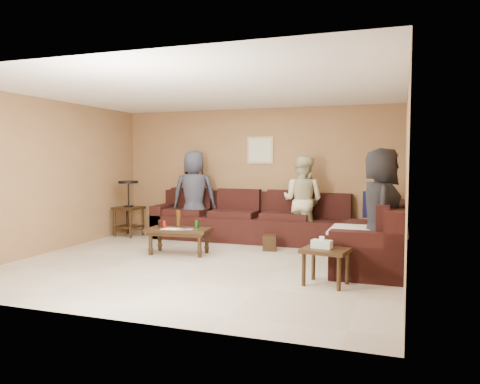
% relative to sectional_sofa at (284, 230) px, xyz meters
% --- Properties ---
extents(room, '(5.60, 5.50, 2.50)m').
position_rel_sectional_sofa_xyz_m(room, '(-0.81, -1.52, 1.34)').
color(room, '#BDB3A0').
rests_on(room, ground).
extents(sectional_sofa, '(4.65, 2.90, 0.97)m').
position_rel_sectional_sofa_xyz_m(sectional_sofa, '(0.00, 0.00, 0.00)').
color(sectional_sofa, black).
rests_on(sectional_sofa, ground).
extents(coffee_table, '(1.05, 0.59, 0.70)m').
position_rel_sectional_sofa_xyz_m(coffee_table, '(-1.48, -1.02, 0.03)').
color(coffee_table, black).
rests_on(coffee_table, ground).
extents(end_table_left, '(0.54, 0.54, 1.10)m').
position_rel_sectional_sofa_xyz_m(end_table_left, '(-3.22, 0.25, 0.25)').
color(end_table_left, black).
rests_on(end_table_left, ground).
extents(side_table_right, '(0.61, 0.53, 0.59)m').
position_rel_sectional_sofa_xyz_m(side_table_right, '(1.03, -2.12, 0.06)').
color(side_table_right, black).
rests_on(side_table_right, ground).
extents(waste_bin, '(0.26, 0.26, 0.26)m').
position_rel_sectional_sofa_xyz_m(waste_bin, '(-0.18, -0.26, -0.20)').
color(waste_bin, black).
rests_on(waste_bin, ground).
extents(wall_art, '(0.52, 0.04, 0.52)m').
position_rel_sectional_sofa_xyz_m(wall_art, '(-0.71, 0.96, 1.37)').
color(wall_art, tan).
rests_on(wall_art, ground).
extents(person_left, '(0.95, 0.77, 1.69)m').
position_rel_sectional_sofa_xyz_m(person_left, '(-1.88, 0.45, 0.52)').
color(person_left, '#2E3140').
rests_on(person_left, ground).
extents(person_middle, '(0.89, 0.77, 1.59)m').
position_rel_sectional_sofa_xyz_m(person_middle, '(0.23, 0.45, 0.47)').
color(person_middle, beige).
rests_on(person_middle, ground).
extents(person_right, '(0.65, 0.89, 1.67)m').
position_rel_sectional_sofa_xyz_m(person_right, '(1.64, -1.33, 0.51)').
color(person_right, black).
rests_on(person_right, ground).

